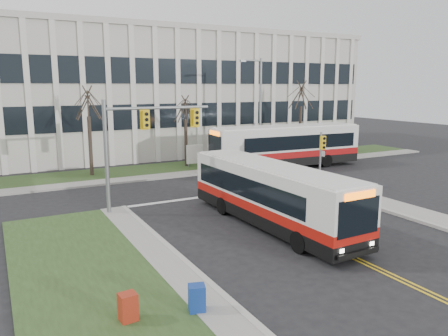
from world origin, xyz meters
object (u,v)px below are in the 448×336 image
at_px(bus_cross, 286,147).
at_px(newspaper_box_blue, 197,300).
at_px(newspaper_box_red, 128,309).
at_px(streetlight, 259,106).
at_px(bus_main, 271,196).
at_px(directory_sign, 195,154).

height_order(bus_cross, newspaper_box_blue, bus_cross).
height_order(bus_cross, newspaper_box_red, bus_cross).
distance_m(streetlight, newspaper_box_red, 27.32).
bearing_deg(bus_cross, newspaper_box_blue, -38.87).
height_order(bus_main, newspaper_box_red, bus_main).
bearing_deg(newspaper_box_red, streetlight, 44.43).
distance_m(streetlight, bus_main, 17.45).
relative_size(streetlight, bus_main, 0.81).
xyz_separation_m(directory_sign, bus_main, (-3.10, -16.01, 0.35)).
xyz_separation_m(streetlight, bus_cross, (1.38, -2.20, -3.43)).
xyz_separation_m(directory_sign, newspaper_box_blue, (-9.99, -22.18, -0.70)).
bearing_deg(newspaper_box_red, bus_main, 27.78).
distance_m(directory_sign, newspaper_box_red, 24.83).
xyz_separation_m(directory_sign, newspaper_box_red, (-12.00, -21.72, -0.70)).
bearing_deg(bus_cross, newspaper_box_red, -42.79).
xyz_separation_m(bus_cross, newspaper_box_red, (-18.91, -18.22, -1.28)).
bearing_deg(directory_sign, newspaper_box_blue, -114.26).
relative_size(bus_main, newspaper_box_red, 11.99).
bearing_deg(newspaper_box_blue, bus_cross, 65.01).
height_order(bus_main, bus_cross, bus_cross).
relative_size(bus_main, bus_cross, 0.86).
bearing_deg(bus_cross, directory_sign, -113.59).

